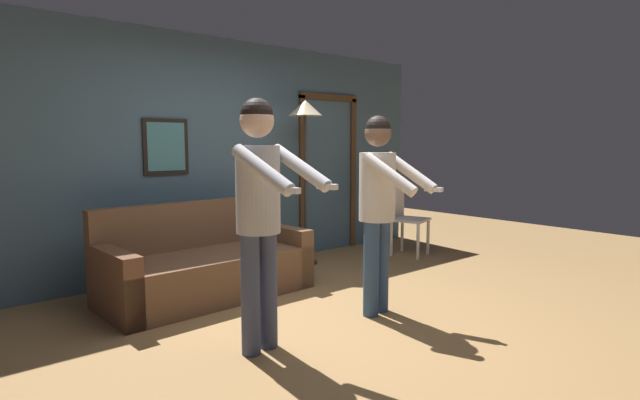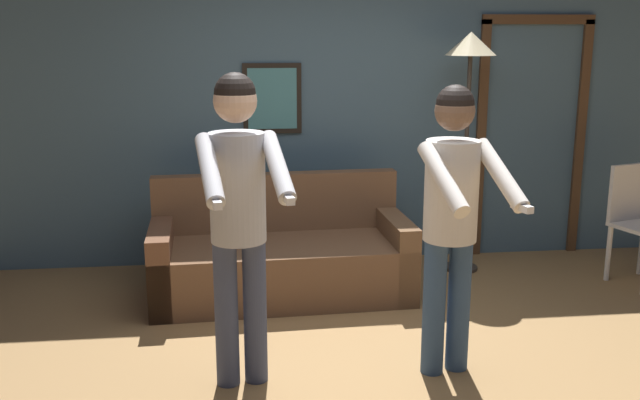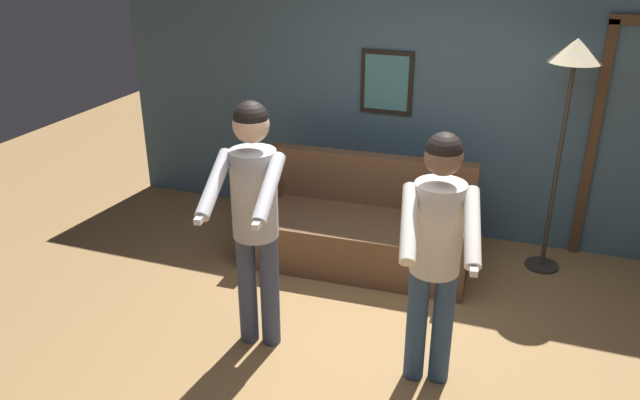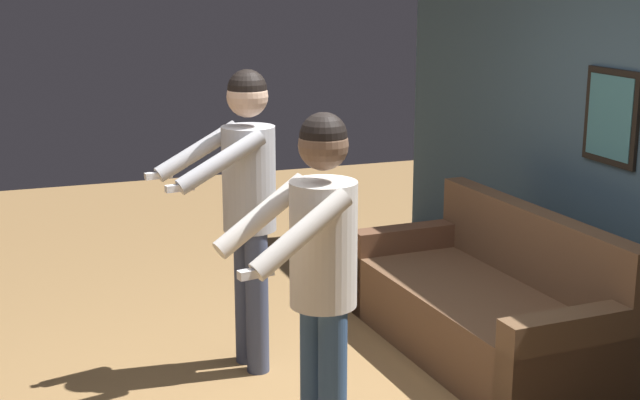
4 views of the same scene
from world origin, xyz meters
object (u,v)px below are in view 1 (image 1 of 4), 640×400
(torchiere_lamp, at_px, (305,123))
(person_standing_right, at_px, (379,197))
(person_standing_left, at_px, (260,200))
(couch, at_px, (206,267))
(dining_chair_distant, at_px, (404,214))

(torchiere_lamp, bearing_deg, person_standing_right, -110.14)
(person_standing_right, bearing_deg, person_standing_left, -179.45)
(couch, bearing_deg, torchiere_lamp, 14.85)
(torchiere_lamp, height_order, dining_chair_distant, torchiere_lamp)
(couch, height_order, person_standing_right, person_standing_right)
(couch, relative_size, person_standing_right, 1.17)
(person_standing_left, bearing_deg, couch, 77.78)
(couch, distance_m, dining_chair_distant, 2.82)
(couch, bearing_deg, person_standing_right, -57.73)
(couch, xyz_separation_m, torchiere_lamp, (1.53, 0.41, 1.40))
(couch, distance_m, torchiere_lamp, 2.11)
(couch, height_order, dining_chair_distant, dining_chair_distant)
(dining_chair_distant, bearing_deg, torchiere_lamp, 160.96)
(person_standing_left, bearing_deg, dining_chair_distant, 23.68)
(couch, distance_m, person_standing_left, 1.63)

